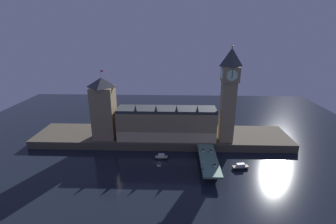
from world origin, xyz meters
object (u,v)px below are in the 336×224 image
object	(u,v)px
clock_tower	(229,93)
pedestrian_mid_walk	(216,156)
car_northbound_lead	(203,150)
pedestrian_near_rail	(203,169)
victoria_tower	(104,108)
street_lamp_far	(199,144)
car_southbound_trail	(211,151)
boat_upstream	(161,157)
street_lamp_near	(203,164)
car_southbound_lead	(215,165)
boat_downstream	(240,167)

from	to	relation	value
clock_tower	pedestrian_mid_walk	xyz separation A→B (m)	(-11.81, -30.00, -39.08)
car_northbound_lead	pedestrian_near_rail	xyz separation A→B (m)	(-2.75, -26.49, 0.29)
car_northbound_lead	victoria_tower	bearing A→B (deg)	163.41
victoria_tower	street_lamp_far	xyz separation A→B (m)	(77.21, -20.59, -21.20)
pedestrian_mid_walk	car_southbound_trail	bearing A→B (deg)	108.16
pedestrian_near_rail	boat_upstream	size ratio (longest dim) A/B	0.17
car_northbound_lead	boat_upstream	distance (m)	32.13
street_lamp_near	car_northbound_lead	bearing A→B (deg)	83.13
car_southbound_lead	pedestrian_near_rail	xyz separation A→B (m)	(-8.24, -5.27, 0.28)
car_southbound_trail	victoria_tower	bearing A→B (deg)	163.70
boat_downstream	victoria_tower	bearing A→B (deg)	160.79
boat_downstream	clock_tower	bearing A→B (deg)	98.69
clock_tower	boat_upstream	bearing A→B (deg)	-157.64
street_lamp_far	boat_upstream	xyz separation A→B (m)	(-28.41, -4.10, -9.64)
car_northbound_lead	car_southbound_lead	bearing A→B (deg)	-75.49
clock_tower	victoria_tower	size ratio (longest dim) A/B	1.33
street_lamp_near	street_lamp_far	size ratio (longest dim) A/B	0.92
clock_tower	boat_downstream	world-z (taller)	clock_tower
car_southbound_trail	pedestrian_near_rail	size ratio (longest dim) A/B	2.16
pedestrian_near_rail	clock_tower	bearing A→B (deg)	64.11
pedestrian_near_rail	street_lamp_far	distance (m)	30.01
pedestrian_mid_walk	street_lamp_far	size ratio (longest dim) A/B	0.25
clock_tower	street_lamp_far	bearing A→B (deg)	-143.55
pedestrian_near_rail	boat_downstream	xyz separation A→B (m)	(27.88, 13.67, -6.28)
car_northbound_lead	car_southbound_trail	world-z (taller)	car_southbound_trail
clock_tower	street_lamp_near	bearing A→B (deg)	-116.47
car_southbound_trail	street_lamp_far	size ratio (longest dim) A/B	0.56
clock_tower	car_southbound_trail	world-z (taller)	clock_tower
car_northbound_lead	street_lamp_near	size ratio (longest dim) A/B	0.64
victoria_tower	pedestrian_mid_walk	size ratio (longest dim) A/B	33.40
car_southbound_lead	boat_upstream	size ratio (longest dim) A/B	0.39
street_lamp_far	boat_upstream	distance (m)	30.28
street_lamp_near	boat_upstream	bearing A→B (deg)	138.26
car_northbound_lead	boat_upstream	xyz separation A→B (m)	(-31.55, -0.76, -6.03)
clock_tower	pedestrian_near_rail	world-z (taller)	clock_tower
car_southbound_trail	street_lamp_near	world-z (taller)	street_lamp_near
car_southbound_lead	boat_downstream	bearing A→B (deg)	23.15
clock_tower	pedestrian_mid_walk	distance (m)	50.66
car_northbound_lead	pedestrian_near_rail	size ratio (longest dim) A/B	2.26
car_northbound_lead	clock_tower	bearing A→B (deg)	45.59
car_southbound_lead	clock_tower	bearing A→B (deg)	70.75
car_northbound_lead	street_lamp_far	world-z (taller)	street_lamp_far
pedestrian_mid_walk	boat_downstream	size ratio (longest dim) A/B	0.13
victoria_tower	car_southbound_trail	bearing A→B (deg)	-16.30
street_lamp_far	boat_upstream	world-z (taller)	street_lamp_far
car_southbound_trail	pedestrian_mid_walk	distance (m)	8.81
clock_tower	pedestrian_mid_walk	bearing A→B (deg)	-111.49
car_southbound_lead	boat_upstream	xyz separation A→B (m)	(-37.04, 20.46, -6.03)
boat_downstream	car_southbound_trail	bearing A→B (deg)	149.33
street_lamp_near	boat_downstream	world-z (taller)	street_lamp_near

